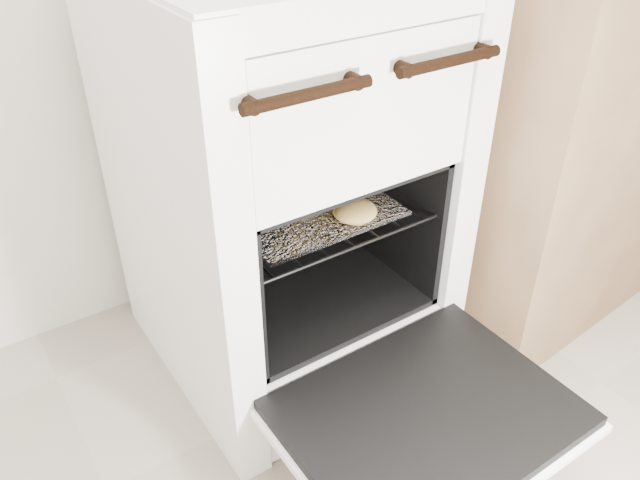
% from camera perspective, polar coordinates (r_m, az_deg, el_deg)
% --- Properties ---
extents(stove, '(0.55, 0.61, 0.84)m').
position_cam_1_polar(stove, '(1.27, -3.38, 4.46)').
color(stove, white).
rests_on(stove, ground).
extents(oven_door, '(0.49, 0.38, 0.03)m').
position_cam_1_polar(oven_door, '(1.13, 9.77, -15.56)').
color(oven_door, black).
rests_on(oven_door, stove).
extents(oven_rack, '(0.40, 0.38, 0.01)m').
position_cam_1_polar(oven_rack, '(1.23, -1.92, 3.28)').
color(oven_rack, black).
rests_on(oven_rack, stove).
extents(foil_sheet, '(0.31, 0.27, 0.01)m').
position_cam_1_polar(foil_sheet, '(1.21, -1.46, 3.14)').
color(foil_sheet, white).
rests_on(foil_sheet, oven_rack).
extents(baked_rolls, '(0.23, 0.31, 0.05)m').
position_cam_1_polar(baked_rolls, '(1.24, -0.59, 5.27)').
color(baked_rolls, tan).
rests_on(baked_rolls, foil_sheet).
extents(counter, '(0.89, 0.63, 0.85)m').
position_cam_1_polar(counter, '(1.67, 20.44, 10.15)').
color(counter, brown).
rests_on(counter, ground).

